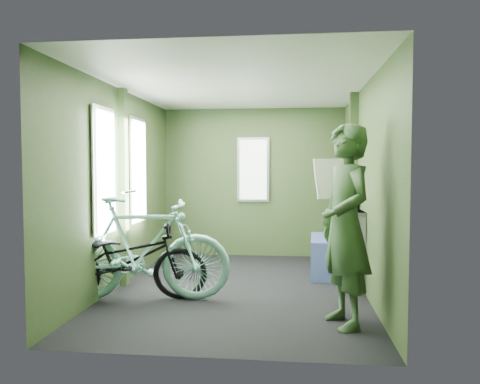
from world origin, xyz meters
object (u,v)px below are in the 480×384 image
(bicycle_mint, at_px, (142,301))
(bicycle_black, at_px, (127,301))
(bench_seat, at_px, (334,252))
(passenger, at_px, (345,225))
(waste_box, at_px, (351,251))

(bicycle_mint, bearing_deg, bicycle_black, 81.26)
(bicycle_black, height_order, bench_seat, bench_seat)
(passenger, xyz_separation_m, waste_box, (0.20, 1.18, -0.43))
(waste_box, bearing_deg, bench_seat, 98.17)
(passenger, bearing_deg, bench_seat, 157.95)
(passenger, xyz_separation_m, bench_seat, (0.09, 1.96, -0.58))
(bicycle_black, xyz_separation_m, bench_seat, (2.25, 1.43, 0.30))
(passenger, distance_m, waste_box, 1.27)
(bicycle_black, distance_m, bench_seat, 2.68)
(bench_seat, bearing_deg, bicycle_mint, -142.48)
(bicycle_mint, bearing_deg, waste_box, -80.34)
(waste_box, relative_size, bench_seat, 0.88)
(bicycle_mint, relative_size, passenger, 1.03)
(bicycle_black, distance_m, waste_box, 2.49)
(bicycle_mint, xyz_separation_m, bench_seat, (2.08, 1.44, 0.30))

